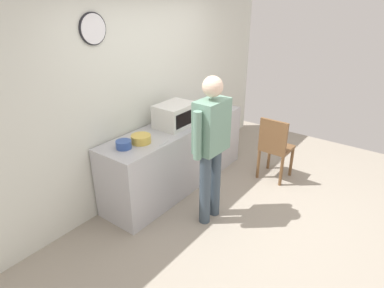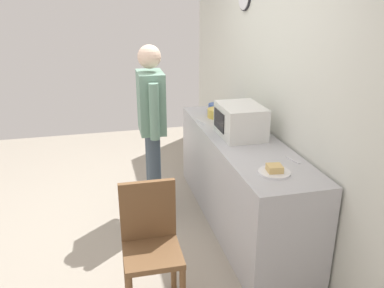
{
  "view_description": "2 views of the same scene",
  "coord_description": "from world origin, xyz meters",
  "px_view_note": "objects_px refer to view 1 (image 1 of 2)",
  "views": [
    {
      "loc": [
        -2.96,
        -1.38,
        2.49
      ],
      "look_at": [
        -0.05,
        0.81,
        0.82
      ],
      "focal_mm": 30.8,
      "sensor_mm": 36.0,
      "label": 1
    },
    {
      "loc": [
        3.5,
        -0.07,
        2.15
      ],
      "look_at": [
        0.13,
        0.75,
        0.86
      ],
      "focal_mm": 37.17,
      "sensor_mm": 36.0,
      "label": 2
    }
  ],
  "objects_px": {
    "salad_bowl": "(124,145)",
    "fork_utensil": "(164,143)",
    "sandwich_plate": "(214,108)",
    "person_standing": "(211,141)",
    "microwave": "(175,115)",
    "spoon_utensil": "(193,109)",
    "cereal_bowl": "(141,139)",
    "wooden_chair": "(275,146)"
  },
  "relations": [
    {
      "from": "salad_bowl",
      "to": "fork_utensil",
      "type": "relative_size",
      "value": 1.04
    },
    {
      "from": "sandwich_plate",
      "to": "person_standing",
      "type": "distance_m",
      "value": 1.43
    },
    {
      "from": "fork_utensil",
      "to": "person_standing",
      "type": "bearing_deg",
      "value": -72.45
    },
    {
      "from": "microwave",
      "to": "person_standing",
      "type": "distance_m",
      "value": 0.86
    },
    {
      "from": "sandwich_plate",
      "to": "person_standing",
      "type": "xyz_separation_m",
      "value": [
        -1.21,
        -0.75,
        0.1
      ]
    },
    {
      "from": "sandwich_plate",
      "to": "salad_bowl",
      "type": "height_order",
      "value": "salad_bowl"
    },
    {
      "from": "spoon_utensil",
      "to": "microwave",
      "type": "bearing_deg",
      "value": -162.89
    },
    {
      "from": "cereal_bowl",
      "to": "spoon_utensil",
      "type": "height_order",
      "value": "cereal_bowl"
    },
    {
      "from": "sandwich_plate",
      "to": "microwave",
      "type": "bearing_deg",
      "value": 177.18
    },
    {
      "from": "wooden_chair",
      "to": "person_standing",
      "type": "bearing_deg",
      "value": 170.77
    },
    {
      "from": "cereal_bowl",
      "to": "person_standing",
      "type": "xyz_separation_m",
      "value": [
        0.31,
        -0.78,
        0.07
      ]
    },
    {
      "from": "sandwich_plate",
      "to": "cereal_bowl",
      "type": "relative_size",
      "value": 1.05
    },
    {
      "from": "cereal_bowl",
      "to": "fork_utensil",
      "type": "distance_m",
      "value": 0.27
    },
    {
      "from": "fork_utensil",
      "to": "wooden_chair",
      "type": "relative_size",
      "value": 0.18
    },
    {
      "from": "fork_utensil",
      "to": "cereal_bowl",
      "type": "bearing_deg",
      "value": 120.42
    },
    {
      "from": "fork_utensil",
      "to": "spoon_utensil",
      "type": "height_order",
      "value": "same"
    },
    {
      "from": "microwave",
      "to": "salad_bowl",
      "type": "xyz_separation_m",
      "value": [
        -0.87,
        0.03,
        -0.11
      ]
    },
    {
      "from": "spoon_utensil",
      "to": "wooden_chair",
      "type": "xyz_separation_m",
      "value": [
        0.3,
        -1.21,
        -0.38
      ]
    },
    {
      "from": "microwave",
      "to": "sandwich_plate",
      "type": "bearing_deg",
      "value": -2.82
    },
    {
      "from": "microwave",
      "to": "sandwich_plate",
      "type": "xyz_separation_m",
      "value": [
        0.87,
        -0.04,
        -0.13
      ]
    },
    {
      "from": "wooden_chair",
      "to": "spoon_utensil",
      "type": "bearing_deg",
      "value": 103.93
    },
    {
      "from": "microwave",
      "to": "fork_utensil",
      "type": "distance_m",
      "value": 0.59
    },
    {
      "from": "spoon_utensil",
      "to": "salad_bowl",
      "type": "bearing_deg",
      "value": -173.41
    },
    {
      "from": "cereal_bowl",
      "to": "person_standing",
      "type": "relative_size",
      "value": 0.13
    },
    {
      "from": "sandwich_plate",
      "to": "spoon_utensil",
      "type": "bearing_deg",
      "value": 127.88
    },
    {
      "from": "microwave",
      "to": "salad_bowl",
      "type": "relative_size",
      "value": 2.82
    },
    {
      "from": "fork_utensil",
      "to": "spoon_utensil",
      "type": "relative_size",
      "value": 1.0
    },
    {
      "from": "sandwich_plate",
      "to": "person_standing",
      "type": "relative_size",
      "value": 0.14
    },
    {
      "from": "person_standing",
      "to": "salad_bowl",
      "type": "bearing_deg",
      "value": 123.01
    },
    {
      "from": "salad_bowl",
      "to": "cereal_bowl",
      "type": "relative_size",
      "value": 0.76
    },
    {
      "from": "fork_utensil",
      "to": "wooden_chair",
      "type": "bearing_deg",
      "value": -27.02
    },
    {
      "from": "cereal_bowl",
      "to": "fork_utensil",
      "type": "xyz_separation_m",
      "value": [
        0.14,
        -0.23,
        -0.04
      ]
    },
    {
      "from": "sandwich_plate",
      "to": "cereal_bowl",
      "type": "distance_m",
      "value": 1.52
    },
    {
      "from": "fork_utensil",
      "to": "wooden_chair",
      "type": "xyz_separation_m",
      "value": [
        1.49,
        -0.76,
        -0.38
      ]
    },
    {
      "from": "sandwich_plate",
      "to": "salad_bowl",
      "type": "bearing_deg",
      "value": 177.65
    },
    {
      "from": "sandwich_plate",
      "to": "spoon_utensil",
      "type": "distance_m",
      "value": 0.32
    },
    {
      "from": "salad_bowl",
      "to": "spoon_utensil",
      "type": "relative_size",
      "value": 1.04
    },
    {
      "from": "sandwich_plate",
      "to": "cereal_bowl",
      "type": "xyz_separation_m",
      "value": [
        -1.52,
        0.02,
        0.03
      ]
    },
    {
      "from": "person_standing",
      "to": "spoon_utensil",
      "type": "bearing_deg",
      "value": 44.67
    },
    {
      "from": "sandwich_plate",
      "to": "wooden_chair",
      "type": "relative_size",
      "value": 0.26
    },
    {
      "from": "microwave",
      "to": "person_standing",
      "type": "bearing_deg",
      "value": -113.13
    },
    {
      "from": "fork_utensil",
      "to": "spoon_utensil",
      "type": "distance_m",
      "value": 1.27
    }
  ]
}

